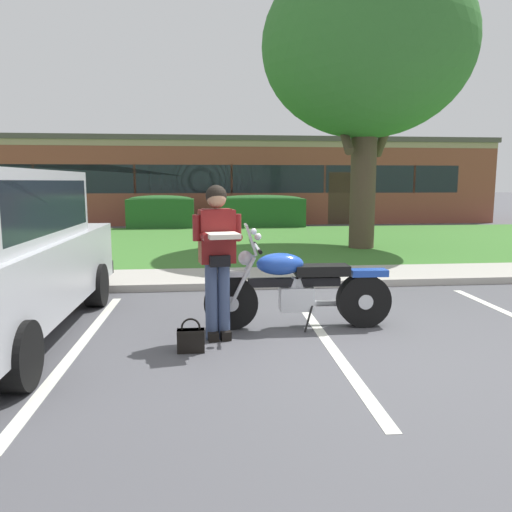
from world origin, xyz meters
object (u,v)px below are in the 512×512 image
at_px(handbag, 191,338).
at_px(brick_building, 226,181).
at_px(rider_person, 217,250).
at_px(shade_tree, 367,48).
at_px(motorcycle, 305,288).
at_px(hedge_left, 161,211).
at_px(hedge_center_left, 259,211).

bearing_deg(handbag, brick_building, 86.18).
distance_m(rider_person, shade_tree, 8.96).
bearing_deg(motorcycle, hedge_left, 101.79).
relative_size(shade_tree, hedge_left, 2.97).
bearing_deg(hedge_left, brick_building, 66.59).
distance_m(motorcycle, shade_tree, 8.53).
bearing_deg(motorcycle, handbag, -150.76).
relative_size(handbag, hedge_center_left, 0.11).
height_order(motorcycle, brick_building, brick_building).
bearing_deg(motorcycle, brick_building, 90.05).
distance_m(handbag, hedge_center_left, 13.84).
distance_m(rider_person, hedge_center_left, 13.39).
bearing_deg(hedge_left, hedge_center_left, 0.00).
height_order(motorcycle, hedge_center_left, motorcycle).
bearing_deg(hedge_center_left, rider_person, -98.44).
distance_m(shade_tree, hedge_left, 9.35).
xyz_separation_m(hedge_center_left, brick_building, (-0.94, 6.18, 1.11)).
distance_m(motorcycle, handbag, 1.57).
bearing_deg(rider_person, shade_tree, 61.10).
relative_size(rider_person, hedge_center_left, 0.51).
xyz_separation_m(shade_tree, brick_building, (-2.86, 12.37, -3.17)).
distance_m(handbag, hedge_left, 13.72).
bearing_deg(hedge_left, rider_person, -82.90).
relative_size(rider_person, brick_building, 0.08).
height_order(handbag, shade_tree, shade_tree).
xyz_separation_m(rider_person, shade_tree, (3.89, 7.05, 3.93)).
xyz_separation_m(motorcycle, hedge_center_left, (0.92, 12.90, 0.16)).
height_order(handbag, hedge_center_left, hedge_center_left).
height_order(hedge_left, brick_building, brick_building).
bearing_deg(brick_building, hedge_center_left, -81.38).
bearing_deg(shade_tree, motorcycle, -113.00).
relative_size(hedge_left, brick_building, 0.11).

